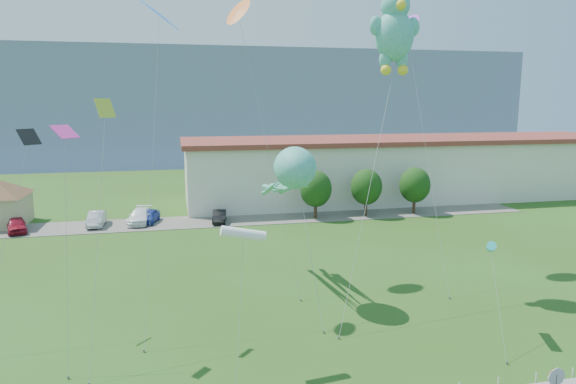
{
  "coord_description": "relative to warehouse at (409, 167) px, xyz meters",
  "views": [
    {
      "loc": [
        -5.17,
        -20.46,
        13.06
      ],
      "look_at": [
        1.1,
        8.0,
        7.87
      ],
      "focal_mm": 32.0,
      "sensor_mm": 36.0,
      "label": 1
    }
  ],
  "objects": [
    {
      "name": "small_kite_orange",
      "position": [
        -26.2,
        -25.46,
        14.88
      ],
      "size": [
        3.79,
        8.77,
        20.22
      ],
      "color": "orange",
      "rests_on": "ground"
    },
    {
      "name": "hill_ridge",
      "position": [
        -26.0,
        76.0,
        8.38
      ],
      "size": [
        160.0,
        50.0,
        25.0
      ],
      "primitive_type": "cube",
      "color": "slate",
      "rests_on": "ground"
    },
    {
      "name": "teddy_bear_kite",
      "position": [
        -16.51,
        -31.14,
        13.66
      ],
      "size": [
        8.02,
        9.11,
        20.48
      ],
      "color": "teal",
      "rests_on": "ground"
    },
    {
      "name": "small_kite_purple",
      "position": [
        -13.17,
        -26.14,
        14.11
      ],
      "size": [
        1.8,
        9.88,
        19.42
      ],
      "color": "#AC37DE",
      "rests_on": "ground"
    },
    {
      "name": "small_kite_black",
      "position": [
        -39.5,
        -33.35,
        5.69
      ],
      "size": [
        2.95,
        5.29,
        11.48
      ],
      "color": "black",
      "rests_on": "ground"
    },
    {
      "name": "stop_sign",
      "position": [
        -16.5,
        -48.21,
        -2.26
      ],
      "size": [
        0.8,
        0.07,
        2.5
      ],
      "color": "slate",
      "rests_on": "ground"
    },
    {
      "name": "small_kite_white",
      "position": [
        -28.1,
        -40.43,
        2.54
      ],
      "size": [
        1.18,
        4.51,
        7.14
      ],
      "color": "white",
      "rests_on": "ground"
    },
    {
      "name": "small_kite_pink",
      "position": [
        -36.59,
        -37.06,
        6.12
      ],
      "size": [
        1.29,
        4.29,
        11.96
      ],
      "color": "#CB2D96",
      "rests_on": "ground"
    },
    {
      "name": "parked_car_blue",
      "position": [
        -34.22,
        -8.27,
        -3.36
      ],
      "size": [
        2.57,
        4.39,
        1.4
      ],
      "primitive_type": "imported",
      "rotation": [
        0.0,
        0.0,
        -0.23
      ],
      "color": "navy",
      "rests_on": "parking_strip"
    },
    {
      "name": "parked_car_black",
      "position": [
        -26.76,
        -9.78,
        -3.41
      ],
      "size": [
        1.88,
        4.12,
        1.31
      ],
      "primitive_type": "imported",
      "rotation": [
        0.0,
        0.0,
        -0.13
      ],
      "color": "black",
      "rests_on": "parking_strip"
    },
    {
      "name": "parked_car_white",
      "position": [
        -35.14,
        -8.34,
        -3.3
      ],
      "size": [
        2.87,
        5.51,
        1.52
      ],
      "primitive_type": "imported",
      "rotation": [
        0.0,
        0.0,
        -0.15
      ],
      "color": "white",
      "rests_on": "parking_strip"
    },
    {
      "name": "parked_car_red",
      "position": [
        -47.04,
        -9.68,
        -3.33
      ],
      "size": [
        2.94,
        4.65,
        1.47
      ],
      "primitive_type": "imported",
      "rotation": [
        0.0,
        0.0,
        0.3
      ],
      "color": "maroon",
      "rests_on": "parking_strip"
    },
    {
      "name": "parked_car_silver",
      "position": [
        -39.57,
        -8.63,
        -3.32
      ],
      "size": [
        1.59,
        4.53,
        1.49
      ],
      "primitive_type": "imported",
      "rotation": [
        0.0,
        0.0,
        -0.0
      ],
      "color": "#B2B2B9",
      "rests_on": "parking_strip"
    },
    {
      "name": "tree_near",
      "position": [
        -16.0,
        -10.0,
        -0.74
      ],
      "size": [
        3.6,
        3.6,
        5.47
      ],
      "color": "#3F2B19",
      "rests_on": "ground"
    },
    {
      "name": "tree_mid",
      "position": [
        -10.0,
        -10.0,
        -0.74
      ],
      "size": [
        3.6,
        3.6,
        5.47
      ],
      "color": "#3F2B19",
      "rests_on": "ground"
    },
    {
      "name": "small_kite_cyan",
      "position": [
        -14.18,
        -40.0,
        0.9
      ],
      "size": [
        1.41,
        4.74,
        5.49
      ],
      "color": "#31D7DF",
      "rests_on": "ground"
    },
    {
      "name": "warehouse",
      "position": [
        0.0,
        0.0,
        0.0
      ],
      "size": [
        61.0,
        15.0,
        8.2
      ],
      "color": "beige",
      "rests_on": "ground"
    },
    {
      "name": "tree_far",
      "position": [
        -4.0,
        -10.0,
        -0.74
      ],
      "size": [
        3.6,
        3.6,
        5.47
      ],
      "color": "#3F2B19",
      "rests_on": "ground"
    },
    {
      "name": "octopus_kite",
      "position": [
        -23.78,
        -31.78,
        4.04
      ],
      "size": [
        2.68,
        11.7,
        10.22
      ],
      "color": "teal",
      "rests_on": "ground"
    },
    {
      "name": "small_kite_blue",
      "position": [
        -31.86,
        -31.17,
        13.67
      ],
      "size": [
        2.31,
        8.03,
        18.94
      ],
      "color": "#287AE8",
      "rests_on": "ground"
    },
    {
      "name": "parking_strip",
      "position": [
        -26.0,
        -9.0,
        -4.09
      ],
      "size": [
        70.0,
        6.0,
        0.06
      ],
      "primitive_type": "cube",
      "color": "#59544C",
      "rests_on": "ground"
    },
    {
      "name": "small_kite_yellow",
      "position": [
        -34.91,
        -35.5,
        7.01
      ],
      "size": [
        1.37,
        7.05,
        13.11
      ],
      "color": "gold",
      "rests_on": "ground"
    }
  ]
}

